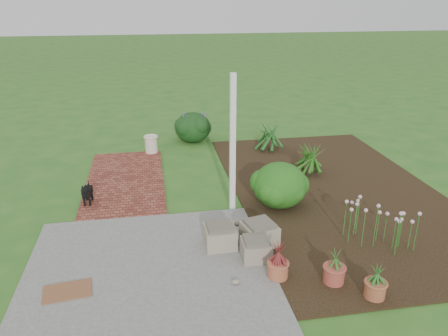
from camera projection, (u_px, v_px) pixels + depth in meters
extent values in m
plane|color=#28601E|center=(217.00, 212.00, 7.97)|extent=(80.00, 80.00, 0.00)
cube|color=slate|center=(149.00, 274.00, 6.16)|extent=(3.50, 3.50, 0.04)
cube|color=maroon|center=(125.00, 180.00, 9.29)|extent=(1.60, 3.50, 0.04)
cube|color=black|center=(335.00, 191.00, 8.81)|extent=(4.00, 7.00, 0.03)
cube|color=white|center=(233.00, 145.00, 7.65)|extent=(0.10, 0.10, 2.50)
cube|color=gray|center=(256.00, 250.00, 6.46)|extent=(0.44, 0.44, 0.28)
cube|color=gray|center=(259.00, 234.00, 6.83)|extent=(0.59, 0.59, 0.32)
cube|color=#716D55|center=(220.00, 237.00, 6.78)|extent=(0.48, 0.48, 0.31)
cube|color=brown|center=(67.00, 291.00, 5.76)|extent=(0.66, 0.47, 0.02)
cube|color=black|center=(87.00, 192.00, 8.15)|extent=(0.16, 0.33, 0.14)
cylinder|color=black|center=(84.00, 202.00, 8.09)|extent=(0.04, 0.04, 0.16)
cylinder|color=black|center=(90.00, 202.00, 8.10)|extent=(0.04, 0.04, 0.16)
cylinder|color=black|center=(87.00, 197.00, 8.31)|extent=(0.04, 0.04, 0.16)
cylinder|color=black|center=(92.00, 196.00, 8.32)|extent=(0.04, 0.04, 0.16)
sphere|color=black|center=(85.00, 190.00, 7.93)|extent=(0.13, 0.13, 0.13)
cone|color=black|center=(88.00, 183.00, 8.27)|extent=(0.06, 0.10, 0.12)
cylinder|color=beige|center=(151.00, 144.00, 10.83)|extent=(0.35, 0.35, 0.41)
ellipsoid|color=#163E0B|center=(280.00, 184.00, 8.03)|extent=(1.32, 1.32, 0.85)
cylinder|color=#A55637|center=(278.00, 270.00, 6.05)|extent=(0.38, 0.38, 0.23)
cylinder|color=#9B5234|center=(375.00, 289.00, 5.65)|extent=(0.28, 0.28, 0.22)
cylinder|color=#9F4436|center=(334.00, 274.00, 5.94)|extent=(0.31, 0.31, 0.24)
ellipsoid|color=black|center=(193.00, 127.00, 11.71)|extent=(1.08, 1.08, 0.82)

